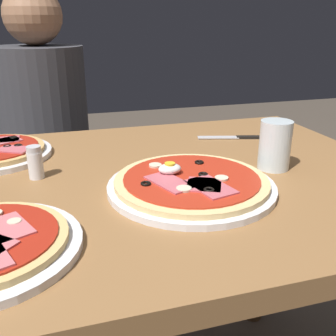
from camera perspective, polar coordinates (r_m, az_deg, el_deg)
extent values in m
cube|color=olive|center=(0.80, -4.23, -2.55)|extent=(1.12, 0.78, 0.04)
cylinder|color=brown|center=(1.42, 13.39, -9.31)|extent=(0.07, 0.07, 0.73)
cylinder|color=white|center=(0.73, 3.44, -2.75)|extent=(0.32, 0.32, 0.01)
cylinder|color=#E5C17F|center=(0.72, 3.46, -1.96)|extent=(0.29, 0.29, 0.01)
cylinder|color=#B72D19|center=(0.72, 3.47, -1.48)|extent=(0.25, 0.25, 0.00)
torus|color=black|center=(0.67, 6.05, -3.23)|extent=(0.02, 0.02, 0.00)
torus|color=black|center=(0.73, 5.20, -0.93)|extent=(0.02, 0.02, 0.00)
torus|color=black|center=(0.79, 4.62, 0.85)|extent=(0.02, 0.02, 0.00)
torus|color=black|center=(0.69, -3.29, -2.30)|extent=(0.02, 0.02, 0.00)
cube|color=#C65B66|center=(0.69, 5.33, -2.48)|extent=(0.08, 0.08, 0.00)
cube|color=#C65B66|center=(0.70, 0.24, -2.10)|extent=(0.08, 0.11, 0.00)
cube|color=#C65B66|center=(0.68, 6.25, -2.74)|extent=(0.08, 0.10, 0.00)
cylinder|color=beige|center=(0.72, 7.89, -1.49)|extent=(0.03, 0.03, 0.00)
cylinder|color=beige|center=(0.77, -1.88, 0.40)|extent=(0.03, 0.03, 0.00)
cylinder|color=beige|center=(0.67, 2.35, -3.07)|extent=(0.03, 0.03, 0.00)
ellipsoid|color=white|center=(0.73, 0.27, -0.12)|extent=(0.04, 0.03, 0.02)
cylinder|color=yellow|center=(0.73, 0.27, 0.61)|extent=(0.02, 0.02, 0.00)
cube|color=#D16B70|center=(0.59, -22.73, -8.15)|extent=(0.08, 0.09, 0.00)
cylinder|color=beige|center=(0.60, -21.69, -7.37)|extent=(0.02, 0.02, 0.00)
torus|color=black|center=(0.97, -22.60, 2.98)|extent=(0.02, 0.02, 0.00)
torus|color=black|center=(1.03, -21.80, 4.18)|extent=(0.02, 0.02, 0.00)
torus|color=black|center=(0.96, -21.20, 3.11)|extent=(0.02, 0.02, 0.00)
cube|color=#D16B70|center=(1.02, -22.79, 3.73)|extent=(0.08, 0.07, 0.00)
cube|color=#C65B66|center=(1.02, -23.21, 3.81)|extent=(0.08, 0.06, 0.00)
cube|color=#C65B66|center=(0.94, -21.74, 2.59)|extent=(0.09, 0.08, 0.00)
cylinder|color=silver|center=(0.85, 15.46, 3.28)|extent=(0.07, 0.07, 0.10)
cylinder|color=silver|center=(0.86, 15.33, 1.92)|extent=(0.06, 0.06, 0.06)
cube|color=silver|center=(1.06, 7.39, 4.50)|extent=(0.11, 0.05, 0.00)
cube|color=black|center=(1.07, 12.43, 4.45)|extent=(0.09, 0.04, 0.01)
cylinder|color=white|center=(0.82, -18.92, 0.41)|extent=(0.03, 0.03, 0.05)
cylinder|color=silver|center=(0.81, -19.20, 2.64)|extent=(0.03, 0.03, 0.01)
cylinder|color=black|center=(1.71, -15.91, -9.20)|extent=(0.29, 0.29, 0.46)
cylinder|color=#38383D|center=(1.53, -17.72, 6.94)|extent=(0.32, 0.32, 0.52)
sphere|color=#9E7051|center=(1.49, -19.32, 20.47)|extent=(0.20, 0.20, 0.20)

